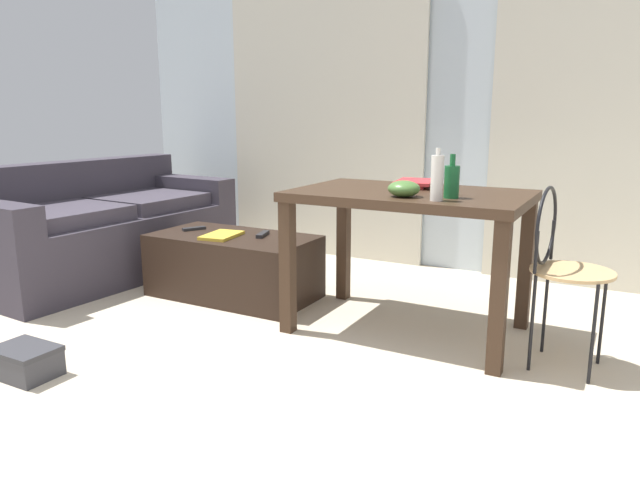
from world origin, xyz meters
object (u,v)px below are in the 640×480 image
at_px(wire_chair, 559,255).
at_px(book_stack, 414,183).
at_px(magazine, 222,235).
at_px(bowl, 404,189).
at_px(couch, 101,231).
at_px(bottle_near, 437,178).
at_px(craft_table, 410,212).
at_px(tv_remote_primary, 263,234).
at_px(coffee_table, 234,266).
at_px(shoebox, 26,361).
at_px(bottle_far, 452,181).
at_px(tv_remote_secondary, 194,229).

height_order(wire_chair, book_stack, wire_chair).
bearing_deg(magazine, bowl, -16.14).
xyz_separation_m(couch, bottle_near, (2.64, -0.29, 0.56)).
xyz_separation_m(craft_table, tv_remote_primary, (-1.03, 0.11, -0.24)).
bearing_deg(tv_remote_primary, coffee_table, -175.22).
distance_m(couch, wire_chair, 3.19).
height_order(couch, shoebox, couch).
distance_m(coffee_table, magazine, 0.23).
bearing_deg(bottle_far, tv_remote_secondary, 173.72).
bearing_deg(wire_chair, shoebox, -148.26).
relative_size(tv_remote_primary, magazine, 0.58).
height_order(bottle_far, magazine, bottle_far).
distance_m(bottle_near, magazine, 1.56).
distance_m(craft_table, bottle_far, 0.36).
distance_m(wire_chair, book_stack, 0.91).
height_order(bottle_near, bowl, bottle_near).
bearing_deg(wire_chair, bowl, -171.25).
height_order(coffee_table, bottle_near, bottle_near).
bearing_deg(shoebox, bottle_far, 38.34).
xyz_separation_m(coffee_table, book_stack, (1.16, 0.15, 0.59)).
xyz_separation_m(bottle_near, tv_remote_secondary, (-1.78, 0.32, -0.47)).
xyz_separation_m(bottle_far, bowl, (-0.22, -0.07, -0.04)).
bearing_deg(couch, wire_chair, -2.16).
relative_size(coffee_table, craft_table, 0.87).
xyz_separation_m(craft_table, magazine, (-1.24, -0.04, -0.24)).
height_order(couch, craft_table, couch).
bearing_deg(craft_table, shoebox, -133.34).
relative_size(coffee_table, bottle_far, 4.99).
distance_m(wire_chair, tv_remote_secondary, 2.33).
bearing_deg(bottle_near, wire_chair, 17.11).
bearing_deg(coffee_table, book_stack, 7.51).
distance_m(couch, bowl, 2.51).
relative_size(coffee_table, wire_chair, 1.24).
distance_m(bowl, tv_remote_secondary, 1.66).
bearing_deg(shoebox, wire_chair, 31.74).
height_order(tv_remote_primary, magazine, tv_remote_primary).
bearing_deg(craft_table, coffee_table, 178.32).
bearing_deg(couch, craft_table, -0.40).
bearing_deg(bottle_near, magazine, 170.98).
relative_size(couch, shoebox, 6.70).
xyz_separation_m(coffee_table, tv_remote_primary, (0.18, 0.07, 0.22)).
xyz_separation_m(bottle_far, shoebox, (-1.58, -1.25, -0.79)).
height_order(bottle_near, tv_remote_secondary, bottle_near).
distance_m(bottle_far, tv_remote_primary, 1.39).
height_order(coffee_table, shoebox, coffee_table).
xyz_separation_m(bottle_near, shoebox, (-1.55, -1.13, -0.82)).
relative_size(bowl, tv_remote_primary, 0.96).
distance_m(bottle_near, shoebox, 2.08).
height_order(tv_remote_primary, tv_remote_secondary, tv_remote_primary).
xyz_separation_m(couch, craft_table, (2.41, -0.02, 0.33)).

